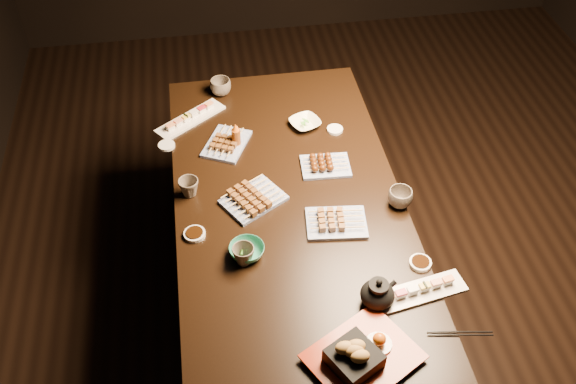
# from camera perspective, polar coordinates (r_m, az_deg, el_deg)

# --- Properties ---
(ground) EXTENTS (5.00, 5.00, 0.00)m
(ground) POSITION_cam_1_polar(r_m,az_deg,el_deg) (3.25, 8.27, -8.05)
(ground) COLOR black
(ground) RESTS_ON ground
(dining_table) EXTENTS (1.38, 1.98, 0.75)m
(dining_table) POSITION_cam_1_polar(r_m,az_deg,el_deg) (2.81, 0.16, -6.47)
(dining_table) COLOR black
(dining_table) RESTS_ON ground
(sushi_platter_near) EXTENTS (0.36, 0.15, 0.04)m
(sushi_platter_near) POSITION_cam_1_polar(r_m,az_deg,el_deg) (2.27, 11.51, -8.53)
(sushi_platter_near) COLOR white
(sushi_platter_near) RESTS_ON dining_table
(sushi_platter_far) EXTENTS (0.33, 0.28, 0.04)m
(sushi_platter_far) POSITION_cam_1_polar(r_m,az_deg,el_deg) (2.94, -8.70, 6.64)
(sushi_platter_far) COLOR white
(sushi_platter_far) RESTS_ON dining_table
(yakitori_plate_center) EXTENTS (0.28, 0.26, 0.06)m
(yakitori_plate_center) POSITION_cam_1_polar(r_m,az_deg,el_deg) (2.52, -3.10, -0.35)
(yakitori_plate_center) COLOR #828EB6
(yakitori_plate_center) RESTS_ON dining_table
(yakitori_plate_right) EXTENTS (0.24, 0.19, 0.06)m
(yakitori_plate_right) POSITION_cam_1_polar(r_m,az_deg,el_deg) (2.44, 4.34, -2.43)
(yakitori_plate_right) COLOR #828EB6
(yakitori_plate_right) RESTS_ON dining_table
(yakitori_plate_left) EXTENTS (0.24, 0.27, 0.06)m
(yakitori_plate_left) POSITION_cam_1_polar(r_m,az_deg,el_deg) (2.78, -5.51, 4.60)
(yakitori_plate_left) COLOR #828EB6
(yakitori_plate_left) RESTS_ON dining_table
(tsukune_plate) EXTENTS (0.21, 0.16, 0.05)m
(tsukune_plate) POSITION_cam_1_polar(r_m,az_deg,el_deg) (2.67, 3.37, 2.61)
(tsukune_plate) COLOR #828EB6
(tsukune_plate) RESTS_ON dining_table
(edamame_bowl_green) EXTENTS (0.14, 0.14, 0.04)m
(edamame_bowl_green) POSITION_cam_1_polar(r_m,az_deg,el_deg) (2.34, -3.68, -5.24)
(edamame_bowl_green) COLOR #2D8B6E
(edamame_bowl_green) RESTS_ON dining_table
(edamame_bowl_cream) EXTENTS (0.17, 0.17, 0.03)m
(edamame_bowl_cream) POSITION_cam_1_polar(r_m,az_deg,el_deg) (2.88, 1.52, 6.12)
(edamame_bowl_cream) COLOR #F6F1C9
(edamame_bowl_cream) RESTS_ON dining_table
(tempura_tray) EXTENTS (0.41, 0.38, 0.12)m
(tempura_tray) POSITION_cam_1_polar(r_m,az_deg,el_deg) (2.06, 6.80, -13.78)
(tempura_tray) COLOR black
(tempura_tray) RESTS_ON dining_table
(teacup_near_left) EXTENTS (0.11, 0.11, 0.08)m
(teacup_near_left) POSITION_cam_1_polar(r_m,az_deg,el_deg) (2.31, -3.98, -5.61)
(teacup_near_left) COLOR brown
(teacup_near_left) RESTS_ON dining_table
(teacup_mid_right) EXTENTS (0.11, 0.11, 0.08)m
(teacup_mid_right) POSITION_cam_1_polar(r_m,az_deg,el_deg) (2.54, 9.92, -0.51)
(teacup_mid_right) COLOR brown
(teacup_mid_right) RESTS_ON dining_table
(teacup_far_left) EXTENTS (0.11, 0.11, 0.08)m
(teacup_far_left) POSITION_cam_1_polar(r_m,az_deg,el_deg) (2.57, -8.80, 0.40)
(teacup_far_left) COLOR brown
(teacup_far_left) RESTS_ON dining_table
(teacup_far_right) EXTENTS (0.10, 0.10, 0.08)m
(teacup_far_right) POSITION_cam_1_polar(r_m,az_deg,el_deg) (3.08, -6.01, 9.27)
(teacup_far_right) COLOR brown
(teacup_far_right) RESTS_ON dining_table
(teapot) EXTENTS (0.18, 0.18, 0.12)m
(teapot) POSITION_cam_1_polar(r_m,az_deg,el_deg) (2.20, 7.98, -8.80)
(teapot) COLOR black
(teapot) RESTS_ON dining_table
(condiment_bottle) EXTENTS (0.04, 0.04, 0.12)m
(condiment_bottle) POSITION_cam_1_polar(r_m,az_deg,el_deg) (2.76, -4.64, 5.05)
(condiment_bottle) COLOR brown
(condiment_bottle) RESTS_ON dining_table
(sauce_dish_west) EXTENTS (0.11, 0.11, 0.01)m
(sauce_dish_west) POSITION_cam_1_polar(r_m,az_deg,el_deg) (2.43, -8.30, -3.72)
(sauce_dish_west) COLOR white
(sauce_dish_west) RESTS_ON dining_table
(sauce_dish_east) EXTENTS (0.09, 0.09, 0.01)m
(sauce_dish_east) POSITION_cam_1_polar(r_m,az_deg,el_deg) (2.87, 4.19, 5.56)
(sauce_dish_east) COLOR white
(sauce_dish_east) RESTS_ON dining_table
(sauce_dish_se) EXTENTS (0.11, 0.11, 0.01)m
(sauce_dish_se) POSITION_cam_1_polar(r_m,az_deg,el_deg) (2.37, 11.68, -6.19)
(sauce_dish_se) COLOR white
(sauce_dish_se) RESTS_ON dining_table
(sauce_dish_nw) EXTENTS (0.08, 0.08, 0.01)m
(sauce_dish_nw) POSITION_cam_1_polar(r_m,az_deg,el_deg) (2.83, -10.74, 4.08)
(sauce_dish_nw) COLOR white
(sauce_dish_nw) RESTS_ON dining_table
(chopsticks_near) EXTENTS (0.13, 0.18, 0.01)m
(chopsticks_near) POSITION_cam_1_polar(r_m,az_deg,el_deg) (2.10, 8.24, -15.52)
(chopsticks_near) COLOR black
(chopsticks_near) RESTS_ON dining_table
(chopsticks_se) EXTENTS (0.22, 0.05, 0.01)m
(chopsticks_se) POSITION_cam_1_polar(r_m,az_deg,el_deg) (2.22, 15.05, -12.06)
(chopsticks_se) COLOR black
(chopsticks_se) RESTS_ON dining_table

